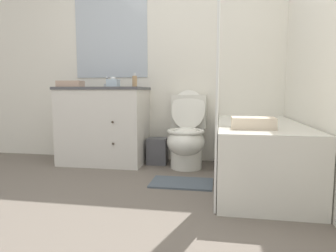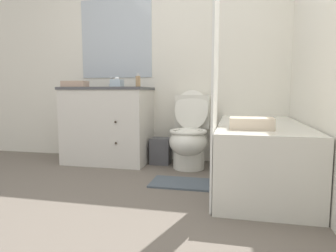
{
  "view_description": "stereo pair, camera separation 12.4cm",
  "coord_description": "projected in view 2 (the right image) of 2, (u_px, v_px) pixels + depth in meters",
  "views": [
    {
      "loc": [
        0.54,
        -1.73,
        0.81
      ],
      "look_at": [
        0.1,
        0.8,
        0.52
      ],
      "focal_mm": 32.0,
      "sensor_mm": 36.0,
      "label": 1
    },
    {
      "loc": [
        0.66,
        -1.7,
        0.81
      ],
      "look_at": [
        0.1,
        0.8,
        0.52
      ],
      "focal_mm": 32.0,
      "sensor_mm": 36.0,
      "label": 2
    }
  ],
  "objects": [
    {
      "name": "bathtub",
      "position": [
        260.0,
        154.0,
        2.61
      ],
      "size": [
        0.7,
        1.59,
        0.55
      ],
      "color": "silver",
      "rests_on": "ground_plane"
    },
    {
      "name": "bath_mat",
      "position": [
        182.0,
        183.0,
        2.65
      ],
      "size": [
        0.55,
        0.35,
        0.02
      ],
      "color": "#4C5660",
      "rests_on": "ground_plane"
    },
    {
      "name": "tissue_box",
      "position": [
        117.0,
        83.0,
        3.32
      ],
      "size": [
        0.12,
        0.12,
        0.11
      ],
      "color": "silver",
      "rests_on": "vanity_cabinet"
    },
    {
      "name": "soap_dispenser",
      "position": [
        138.0,
        81.0,
        3.27
      ],
      "size": [
        0.05,
        0.05,
        0.15
      ],
      "color": "tan",
      "rests_on": "vanity_cabinet"
    },
    {
      "name": "wastebasket",
      "position": [
        161.0,
        151.0,
        3.38
      ],
      "size": [
        0.22,
        0.19,
        0.3
      ],
      "color": "#4C4C51",
      "rests_on": "ground_plane"
    },
    {
      "name": "ground_plane",
      "position": [
        125.0,
        221.0,
        1.89
      ],
      "size": [
        14.0,
        14.0,
        0.0
      ],
      "primitive_type": "plane",
      "color": "#6B6056"
    },
    {
      "name": "sink_faucet",
      "position": [
        114.0,
        84.0,
        3.58
      ],
      "size": [
        0.14,
        0.12,
        0.12
      ],
      "color": "silver",
      "rests_on": "vanity_cabinet"
    },
    {
      "name": "wall_right",
      "position": [
        316.0,
        35.0,
        2.33
      ],
      "size": [
        0.05,
        2.77,
        2.5
      ],
      "color": "white",
      "rests_on": "ground_plane"
    },
    {
      "name": "vanity_cabinet",
      "position": [
        108.0,
        124.0,
        3.45
      ],
      "size": [
        0.96,
        0.6,
        0.87
      ],
      "color": "silver",
      "rests_on": "ground_plane"
    },
    {
      "name": "shower_curtain",
      "position": [
        215.0,
        68.0,
        2.1
      ],
      "size": [
        0.01,
        0.47,
        1.94
      ],
      "color": "white",
      "rests_on": "ground_plane"
    },
    {
      "name": "bath_towel_folded",
      "position": [
        251.0,
        123.0,
        2.16
      ],
      "size": [
        0.31,
        0.21,
        0.08
      ],
      "color": "beige",
      "rests_on": "bathtub"
    },
    {
      "name": "toilet",
      "position": [
        190.0,
        136.0,
        3.2
      ],
      "size": [
        0.39,
        0.64,
        0.83
      ],
      "color": "silver",
      "rests_on": "ground_plane"
    },
    {
      "name": "wall_back",
      "position": [
        178.0,
        54.0,
        3.49
      ],
      "size": [
        8.0,
        0.06,
        2.5
      ],
      "color": "white",
      "rests_on": "ground_plane"
    },
    {
      "name": "hand_towel_folded",
      "position": [
        75.0,
        84.0,
        3.29
      ],
      "size": [
        0.27,
        0.15,
        0.07
      ],
      "color": "tan",
      "rests_on": "vanity_cabinet"
    }
  ]
}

